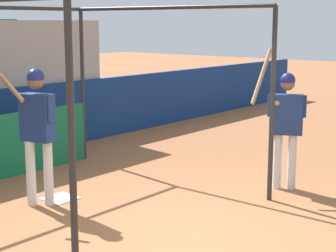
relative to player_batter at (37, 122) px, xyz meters
name	(u,v)px	position (x,y,z in m)	size (l,w,h in m)	color
ground_plane	(194,241)	(0.33, -2.45, -1.18)	(60.00, 60.00, 0.00)	#935B38
batting_cage	(27,110)	(0.42, 0.77, 0.03)	(3.74, 4.01, 2.79)	#282828
home_plate	(60,198)	(0.36, -0.01, -1.18)	(0.44, 0.44, 0.02)	white
player_batter	(37,122)	(0.00, 0.00, 0.00)	(0.54, 0.86, 2.03)	silver
player_waiting	(286,119)	(2.89, -2.25, -0.09)	(0.68, 0.69, 2.13)	silver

